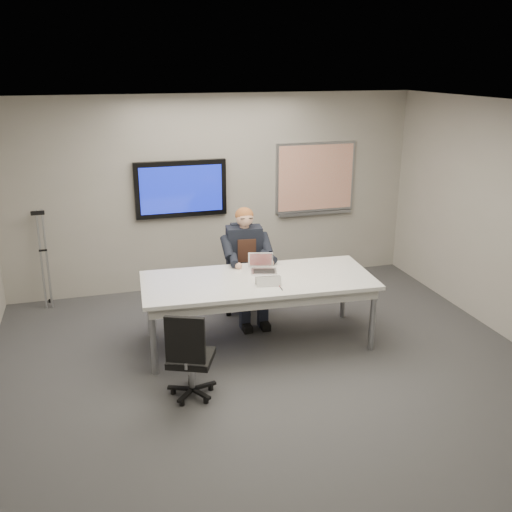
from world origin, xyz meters
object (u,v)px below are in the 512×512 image
object	(u,v)px
conference_table	(258,286)
office_chair_near	(191,371)
seated_person	(248,276)
laptop	(262,267)
office_chair_far	(244,286)

from	to	relation	value
conference_table	office_chair_near	size ratio (longest dim) A/B	2.85
seated_person	laptop	bearing A→B (deg)	-76.89
seated_person	office_chair_near	bearing A→B (deg)	-116.24
office_chair_far	office_chair_near	bearing A→B (deg)	-98.22
office_chair_near	laptop	xyz separation A→B (m)	(1.10, 1.19, 0.58)
conference_table	laptop	distance (m)	0.31
conference_table	laptop	size ratio (longest dim) A/B	7.77
office_chair_far	laptop	size ratio (longest dim) A/B	3.21
laptop	conference_table	bearing A→B (deg)	-101.97
office_chair_far	laptop	distance (m)	0.89
conference_table	seated_person	distance (m)	0.71
office_chair_near	laptop	bearing A→B (deg)	-109.34
office_chair_far	laptop	bearing A→B (deg)	-66.19
conference_table	office_chair_near	distance (m)	1.43
conference_table	laptop	xyz separation A→B (m)	(0.12, 0.24, 0.15)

